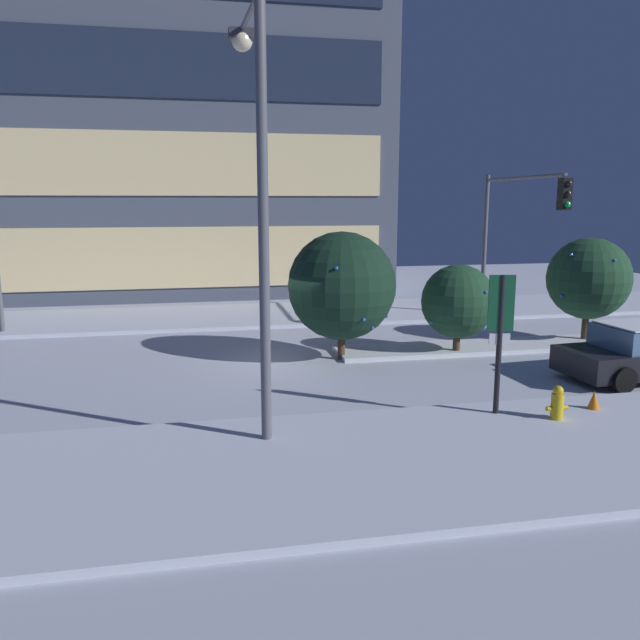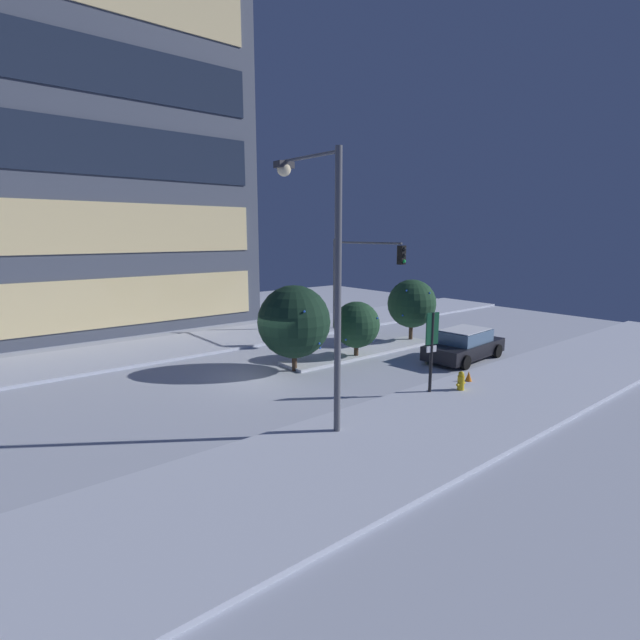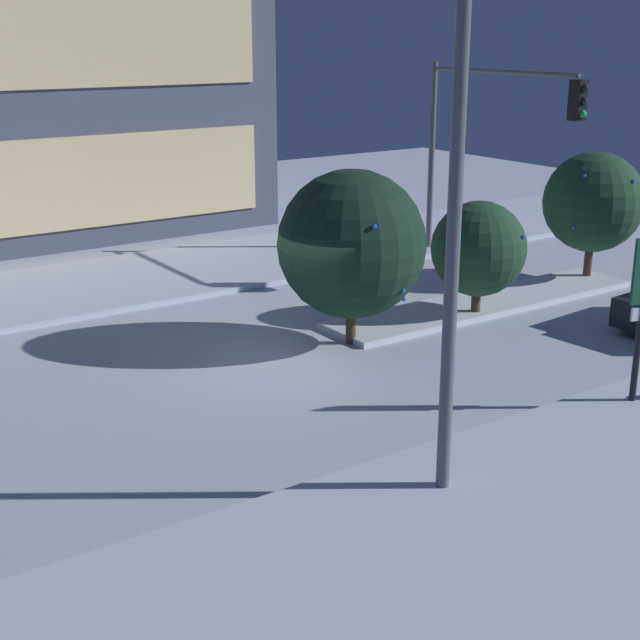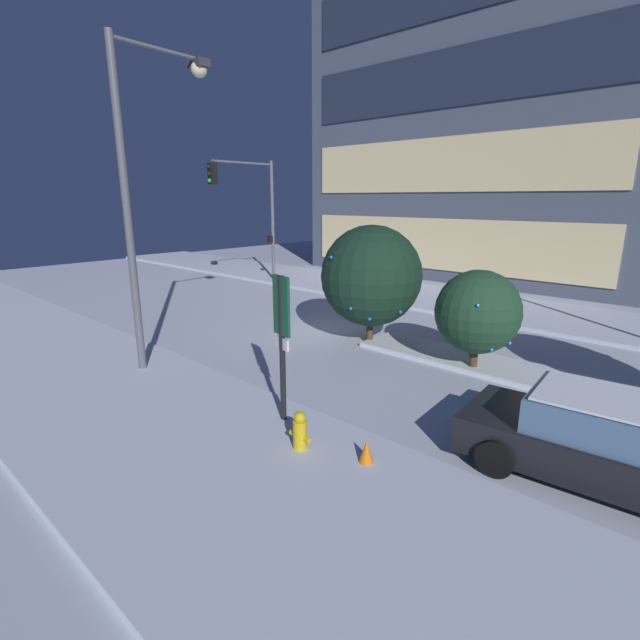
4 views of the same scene
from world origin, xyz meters
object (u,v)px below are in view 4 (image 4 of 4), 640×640
object	(u,v)px
decorated_tree_median	(478,312)
decorated_tree_right_of_median	(371,276)
car_near	(610,443)
street_lamp_arched	(148,167)
fire_hydrant	(300,434)
traffic_light_corner_far_left	(250,201)
parking_info_sign	(282,332)
construction_cone	(366,455)

from	to	relation	value
decorated_tree_median	decorated_tree_right_of_median	world-z (taller)	decorated_tree_right_of_median
car_near	decorated_tree_right_of_median	bearing A→B (deg)	149.92
car_near	street_lamp_arched	bearing A→B (deg)	-173.78
car_near	fire_hydrant	xyz separation A→B (m)	(-4.37, -2.84, -0.29)
car_near	fire_hydrant	world-z (taller)	car_near
traffic_light_corner_far_left	street_lamp_arched	distance (m)	12.73
parking_info_sign	decorated_tree_median	xyz separation A→B (m)	(1.54, 5.67, -0.35)
parking_info_sign	traffic_light_corner_far_left	bearing A→B (deg)	64.32
decorated_tree_right_of_median	parking_info_sign	bearing A→B (deg)	-70.28
traffic_light_corner_far_left	decorated_tree_right_of_median	xyz separation A→B (m)	(11.00, -4.25, -2.22)
construction_cone	decorated_tree_median	bearing A→B (deg)	97.11
street_lamp_arched	fire_hydrant	world-z (taller)	street_lamp_arched
fire_hydrant	construction_cone	size ratio (longest dim) A/B	1.58
car_near	street_lamp_arched	xyz separation A→B (m)	(-10.54, -2.03, 4.66)
car_near	decorated_tree_right_of_median	xyz separation A→B (m)	(-7.53, 3.58, 1.51)
traffic_light_corner_far_left	decorated_tree_median	distance (m)	15.52
decorated_tree_median	decorated_tree_right_of_median	distance (m)	3.67
decorated_tree_right_of_median	construction_cone	size ratio (longest dim) A/B	6.95
car_near	traffic_light_corner_far_left	size ratio (longest dim) A/B	0.74
street_lamp_arched	decorated_tree_median	xyz separation A→B (m)	(6.63, 5.47, -3.71)
car_near	decorated_tree_right_of_median	world-z (taller)	decorated_tree_right_of_median
street_lamp_arched	decorated_tree_right_of_median	size ratio (longest dim) A/B	2.18
traffic_light_corner_far_left	parking_info_sign	xyz separation A→B (m)	(13.09, -10.06, -2.42)
decorated_tree_right_of_median	construction_cone	distance (m)	7.64
decorated_tree_median	construction_cone	xyz separation A→B (m)	(0.73, -5.84, -1.39)
street_lamp_arched	decorated_tree_median	size ratio (longest dim) A/B	2.98
traffic_light_corner_far_left	parking_info_sign	distance (m)	16.68
decorated_tree_median	decorated_tree_right_of_median	xyz separation A→B (m)	(-3.62, 0.14, 0.56)
fire_hydrant	parking_info_sign	size ratio (longest dim) A/B	0.28
car_near	street_lamp_arched	size ratio (longest dim) A/B	0.58
decorated_tree_median	construction_cone	distance (m)	6.05
parking_info_sign	construction_cone	xyz separation A→B (m)	(2.27, -0.16, -1.75)
street_lamp_arched	traffic_light_corner_far_left	bearing A→B (deg)	36.42
car_near	decorated_tree_median	xyz separation A→B (m)	(-3.91, 3.44, 0.96)
street_lamp_arched	parking_info_sign	bearing A→B (deg)	-94.89
traffic_light_corner_far_left	decorated_tree_right_of_median	distance (m)	12.00
fire_hydrant	traffic_light_corner_far_left	bearing A→B (deg)	143.03
fire_hydrant	decorated_tree_right_of_median	world-z (taller)	decorated_tree_right_of_median
traffic_light_corner_far_left	fire_hydrant	xyz separation A→B (m)	(14.17, -10.67, -4.02)
street_lamp_arched	parking_info_sign	distance (m)	6.10
car_near	decorated_tree_median	bearing A→B (deg)	133.96
traffic_light_corner_far_left	construction_cone	world-z (taller)	traffic_light_corner_far_left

